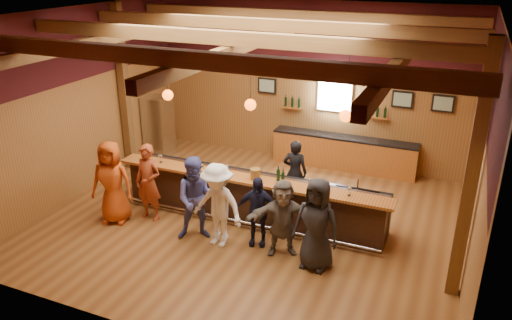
% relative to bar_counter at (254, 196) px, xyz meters
% --- Properties ---
extents(room, '(9.04, 9.00, 4.52)m').
position_rel_bar_counter_xyz_m(room, '(-0.02, -0.09, 2.69)').
color(room, brown).
rests_on(room, ground).
extents(bar_counter, '(6.30, 1.07, 1.11)m').
position_rel_bar_counter_xyz_m(bar_counter, '(0.00, 0.00, 0.00)').
color(bar_counter, black).
rests_on(bar_counter, ground).
extents(back_bar_cabinet, '(4.00, 0.52, 0.95)m').
position_rel_bar_counter_xyz_m(back_bar_cabinet, '(1.18, 3.57, -0.05)').
color(back_bar_cabinet, '#924D1A').
rests_on(back_bar_cabinet, ground).
extents(window, '(0.95, 0.09, 0.95)m').
position_rel_bar_counter_xyz_m(window, '(0.78, 3.80, 1.53)').
color(window, silver).
rests_on(window, room).
extents(framed_pictures, '(5.35, 0.05, 0.45)m').
position_rel_bar_counter_xyz_m(framed_pictures, '(1.65, 3.79, 1.58)').
color(framed_pictures, black).
rests_on(framed_pictures, room).
extents(wine_shelves, '(3.00, 0.18, 0.30)m').
position_rel_bar_counter_xyz_m(wine_shelves, '(0.78, 3.73, 1.10)').
color(wine_shelves, '#924D1A').
rests_on(wine_shelves, room).
extents(pendant_lights, '(4.24, 0.24, 1.37)m').
position_rel_bar_counter_xyz_m(pendant_lights, '(-0.02, -0.15, 2.19)').
color(pendant_lights, black).
rests_on(pendant_lights, room).
extents(stainless_fridge, '(0.70, 0.70, 1.80)m').
position_rel_bar_counter_xyz_m(stainless_fridge, '(-4.12, 2.45, 0.38)').
color(stainless_fridge, silver).
rests_on(stainless_fridge, ground).
extents(customer_orange, '(1.05, 0.82, 1.89)m').
position_rel_bar_counter_xyz_m(customer_orange, '(-2.82, -1.37, 0.42)').
color(customer_orange, '#B94411').
rests_on(customer_orange, ground).
extents(customer_redvest, '(0.67, 0.46, 1.77)m').
position_rel_bar_counter_xyz_m(customer_redvest, '(-2.15, -0.96, 0.37)').
color(customer_redvest, '#983C1B').
rests_on(customer_redvest, ground).
extents(customer_denim, '(1.10, 1.01, 1.82)m').
position_rel_bar_counter_xyz_m(customer_denim, '(-0.74, -1.28, 0.39)').
color(customer_denim, '#4A5095').
rests_on(customer_denim, ground).
extents(customer_white, '(1.26, 0.86, 1.80)m').
position_rel_bar_counter_xyz_m(customer_white, '(-0.22, -1.36, 0.38)').
color(customer_white, white).
rests_on(customer_white, ground).
extents(customer_navy, '(0.95, 0.57, 1.51)m').
position_rel_bar_counter_xyz_m(customer_navy, '(0.51, -1.03, 0.23)').
color(customer_navy, black).
rests_on(customer_navy, ground).
extents(customer_brown, '(1.54, 1.06, 1.59)m').
position_rel_bar_counter_xyz_m(customer_brown, '(1.10, -1.15, 0.27)').
color(customer_brown, '#645B50').
rests_on(customer_brown, ground).
extents(customer_dark, '(0.96, 0.68, 1.83)m').
position_rel_bar_counter_xyz_m(customer_dark, '(1.85, -1.35, 0.40)').
color(customer_dark, black).
rests_on(customer_dark, ground).
extents(bartender, '(0.61, 0.42, 1.61)m').
position_rel_bar_counter_xyz_m(bartender, '(0.61, 1.03, 0.28)').
color(bartender, black).
rests_on(bartender, ground).
extents(ice_bucket, '(0.22, 0.22, 0.24)m').
position_rel_bar_counter_xyz_m(ice_bucket, '(0.17, -0.31, 0.71)').
color(ice_bucket, brown).
rests_on(ice_bucket, bar_counter).
extents(bottle_a, '(0.07, 0.07, 0.32)m').
position_rel_bar_counter_xyz_m(bottle_a, '(0.78, -0.27, 0.71)').
color(bottle_a, black).
rests_on(bottle_a, bar_counter).
extents(bottle_b, '(0.07, 0.07, 0.34)m').
position_rel_bar_counter_xyz_m(bottle_b, '(0.64, -0.20, 0.72)').
color(bottle_b, black).
rests_on(bottle_b, bar_counter).
extents(glass_a, '(0.08, 0.08, 0.18)m').
position_rel_bar_counter_xyz_m(glass_a, '(-2.54, -0.28, 0.72)').
color(glass_a, silver).
rests_on(glass_a, bar_counter).
extents(glass_b, '(0.09, 0.09, 0.19)m').
position_rel_bar_counter_xyz_m(glass_b, '(-2.23, -0.30, 0.73)').
color(glass_b, silver).
rests_on(glass_b, bar_counter).
extents(glass_c, '(0.08, 0.08, 0.18)m').
position_rel_bar_counter_xyz_m(glass_c, '(-1.29, -0.30, 0.71)').
color(glass_c, silver).
rests_on(glass_c, bar_counter).
extents(glass_d, '(0.08, 0.08, 0.19)m').
position_rel_bar_counter_xyz_m(glass_d, '(-1.07, -0.43, 0.72)').
color(glass_d, silver).
rests_on(glass_d, bar_counter).
extents(glass_e, '(0.09, 0.09, 0.20)m').
position_rel_bar_counter_xyz_m(glass_e, '(-0.54, -0.25, 0.73)').
color(glass_e, silver).
rests_on(glass_e, bar_counter).
extents(glass_f, '(0.07, 0.07, 0.17)m').
position_rel_bar_counter_xyz_m(glass_f, '(0.85, -0.42, 0.71)').
color(glass_f, silver).
rests_on(glass_f, bar_counter).
extents(glass_g, '(0.08, 0.08, 0.19)m').
position_rel_bar_counter_xyz_m(glass_g, '(1.35, -0.22, 0.72)').
color(glass_g, silver).
rests_on(glass_g, bar_counter).
extents(glass_h, '(0.09, 0.09, 0.20)m').
position_rel_bar_counter_xyz_m(glass_h, '(2.21, -0.31, 0.73)').
color(glass_h, silver).
rests_on(glass_h, bar_counter).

